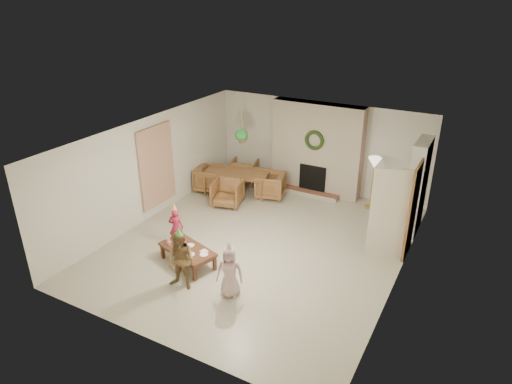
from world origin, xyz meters
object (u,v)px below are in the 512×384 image
Objects in this scene: coffee_table_top at (187,249)px; child_red at (176,227)px; dining_chair_far at (244,171)px; dining_chair_right at (270,185)px; child_plaid at (181,261)px; dining_chair_left at (210,179)px; dining_chair_near at (227,193)px; child_pink at (230,272)px; dining_table at (236,183)px.

coffee_table_top is 0.84m from child_red.
dining_chair_far reaches higher than coffee_table_top.
dining_chair_right is at bearing 141.34° from dining_chair_far.
child_plaid is at bearing -8.70° from dining_chair_right.
child_plaid reaches higher than dining_chair_left.
dining_chair_left is (-0.94, 0.57, 0.00)m from dining_chair_near.
coffee_table_top is 1.39m from child_pink.
dining_chair_left and dining_chair_right have the same top height.
child_red is 1.59m from child_plaid.
child_red is 0.76× the size of child_plaid.
dining_chair_left is at bearing 134.00° from coffee_table_top.
dining_chair_far is 0.62× the size of coffee_table_top.
dining_table is 0.78m from dining_chair_far.
dining_chair_right is at bearing 107.15° from coffee_table_top.
dining_table reaches higher than coffee_table_top.
dining_table is 2.34× the size of dining_chair_near.
coffee_table_top is at bearing -88.66° from dining_table.
child_pink reaches higher than coffee_table_top.
child_plaid is 0.95m from child_pink.
dining_chair_left is at bearing 45.00° from dining_chair_far.
dining_chair_right is 0.84× the size of child_red.
child_red reaches higher than dining_chair_left.
child_red is (1.04, -2.85, 0.10)m from dining_chair_left.
dining_chair_near is 3.84m from child_pink.
dining_chair_near and dining_chair_far have the same top height.
dining_chair_near is 3.66m from child_plaid.
dining_table is at bearing -90.00° from dining_chair_left.
coffee_table_top is (0.95, -3.53, 0.04)m from dining_table.
dining_chair_far and dining_chair_right have the same top height.
child_red reaches higher than dining_chair_right.
dining_table is 2.34× the size of dining_chair_left.
dining_chair_right is (0.94, 0.23, 0.03)m from dining_table.
dining_table is 0.78m from dining_chair_near.
dining_chair_far is 1.00× the size of dining_chair_right.
child_red is at bearing 126.16° from child_plaid.
dining_chair_near is 0.62× the size of coffee_table_top.
dining_chair_right is at bearing 87.23° from child_pink.
child_red reaches higher than dining_chair_near.
dining_table is 4.44m from child_plaid.
dining_chair_left is at bearing 135.00° from dining_chair_near.
dining_chair_far is 0.84× the size of child_red.
coffee_table_top is 1.37× the size of child_red.
child_plaid is at bearing 107.76° from child_red.
dining_chair_left is (-0.75, -0.18, 0.03)m from dining_table.
child_red reaches higher than dining_chair_far.
child_plaid reaches higher than coffee_table_top.
dining_chair_far is 5.21m from child_plaid.
child_plaid is at bearing -44.08° from coffee_table_top.
child_plaid is at bearing -166.41° from dining_chair_left.
dining_chair_near is 0.74× the size of child_pink.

